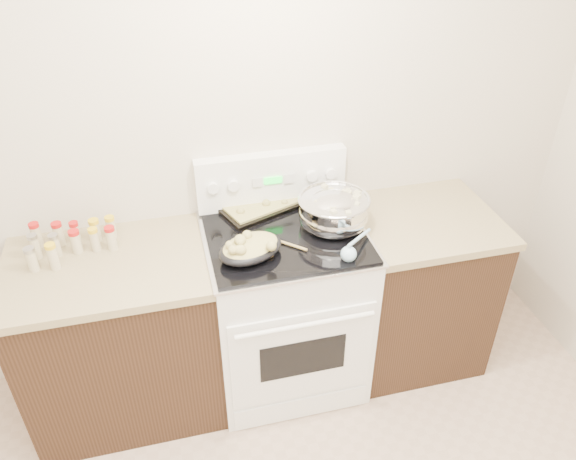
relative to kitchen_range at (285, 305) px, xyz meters
name	(u,v)px	position (x,y,z in m)	size (l,w,h in m)	color
room_shell	(285,347)	(-0.35, -1.42, 1.21)	(4.10, 3.60, 2.75)	beige
counter_left	(123,336)	(-0.83, 0.01, -0.03)	(0.93, 0.67, 0.92)	black
counter_right	(414,286)	(0.73, 0.01, -0.03)	(0.73, 0.67, 0.92)	black
kitchen_range	(285,305)	(0.00, 0.00, 0.00)	(0.78, 0.73, 1.22)	white
mixing_bowl	(334,212)	(0.24, 0.01, 0.53)	(0.38, 0.38, 0.20)	silver
roasting_pan	(250,247)	(-0.19, -0.14, 0.50)	(0.36, 0.31, 0.12)	black
baking_sheet	(259,203)	(-0.07, 0.28, 0.47)	(0.49, 0.42, 0.06)	black
wooden_spoon	(274,249)	(-0.08, -0.13, 0.46)	(0.20, 0.19, 0.04)	#A3884A
blue_ladle	(350,252)	(0.24, -0.25, 0.48)	(0.20, 0.20, 0.09)	#98C4E4
spice_jars	(69,240)	(-0.98, 0.14, 0.49)	(0.38, 0.24, 0.13)	#BFB28C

